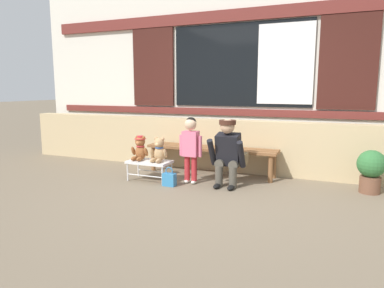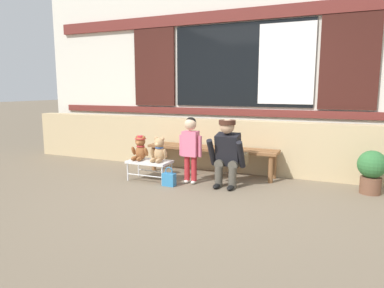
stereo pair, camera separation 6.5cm
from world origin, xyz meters
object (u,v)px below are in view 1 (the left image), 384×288
object	(u,v)px
child_standing	(191,143)
potted_plant	(371,169)
wooden_bench_long	(211,151)
teddy_bear_plain	(159,151)
handbag_on_ground	(169,179)
adult_crouching	(229,152)
small_display_bench	(150,163)
teddy_bear_with_hat	(140,148)

from	to	relation	value
child_standing	potted_plant	size ratio (longest dim) A/B	1.68
wooden_bench_long	potted_plant	world-z (taller)	potted_plant
teddy_bear_plain	handbag_on_ground	xyz separation A→B (m)	(0.24, -0.16, -0.37)
handbag_on_ground	child_standing	bearing A→B (deg)	48.79
potted_plant	child_standing	bearing A→B (deg)	-168.57
wooden_bench_long	handbag_on_ground	bearing A→B (deg)	-109.73
wooden_bench_long	teddy_bear_plain	bearing A→B (deg)	-127.86
wooden_bench_long	teddy_bear_plain	world-z (taller)	teddy_bear_plain
wooden_bench_long	child_standing	xyz separation A→B (m)	(-0.09, -0.61, 0.22)
potted_plant	adult_crouching	bearing A→B (deg)	-167.16
small_display_bench	potted_plant	bearing A→B (deg)	10.92
small_display_bench	child_standing	distance (m)	0.71
handbag_on_ground	adult_crouching	bearing A→B (deg)	22.39
wooden_bench_long	teddy_bear_with_hat	distance (m)	1.13
wooden_bench_long	potted_plant	distance (m)	2.27
teddy_bear_with_hat	potted_plant	world-z (taller)	teddy_bear_with_hat
adult_crouching	teddy_bear_with_hat	bearing A→B (deg)	-173.15
teddy_bear_with_hat	child_standing	size ratio (longest dim) A/B	0.38
small_display_bench	potted_plant	xyz separation A→B (m)	(2.98, 0.58, 0.06)
adult_crouching	child_standing	bearing A→B (deg)	-173.33
wooden_bench_long	teddy_bear_plain	xyz separation A→B (m)	(-0.55, -0.71, 0.09)
teddy_bear_with_hat	adult_crouching	distance (m)	1.34
handbag_on_ground	wooden_bench_long	bearing A→B (deg)	70.27
wooden_bench_long	potted_plant	size ratio (longest dim) A/B	3.68
wooden_bench_long	small_display_bench	distance (m)	1.01
child_standing	adult_crouching	xyz separation A→B (m)	(0.55, 0.06, -0.11)
teddy_bear_with_hat	adult_crouching	bearing A→B (deg)	6.85
adult_crouching	potted_plant	distance (m)	1.87
small_display_bench	teddy_bear_with_hat	xyz separation A→B (m)	(-0.16, 0.00, 0.21)
teddy_bear_plain	potted_plant	distance (m)	2.88
potted_plant	small_display_bench	bearing A→B (deg)	-169.08
teddy_bear_plain	child_standing	xyz separation A→B (m)	(0.46, 0.10, 0.13)
small_display_bench	adult_crouching	bearing A→B (deg)	7.88
teddy_bear_plain	adult_crouching	size ratio (longest dim) A/B	0.38
small_display_bench	child_standing	size ratio (longest dim) A/B	0.67
teddy_bear_plain	handbag_on_ground	bearing A→B (deg)	-32.73
small_display_bench	adult_crouching	xyz separation A→B (m)	(1.17, 0.16, 0.21)
small_display_bench	teddy_bear_plain	distance (m)	0.25
teddy_bear_with_hat	handbag_on_ground	xyz separation A→B (m)	(0.56, -0.16, -0.38)
teddy_bear_plain	adult_crouching	distance (m)	1.02
teddy_bear_with_hat	handbag_on_ground	distance (m)	0.69
adult_crouching	small_display_bench	bearing A→B (deg)	-172.12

